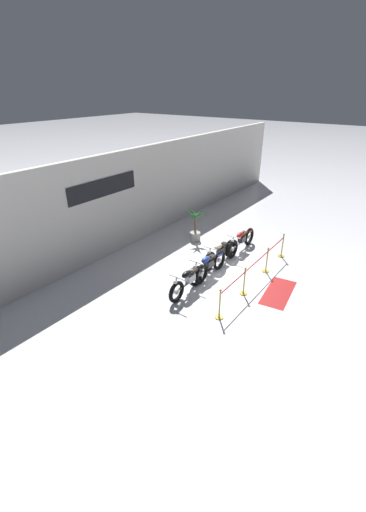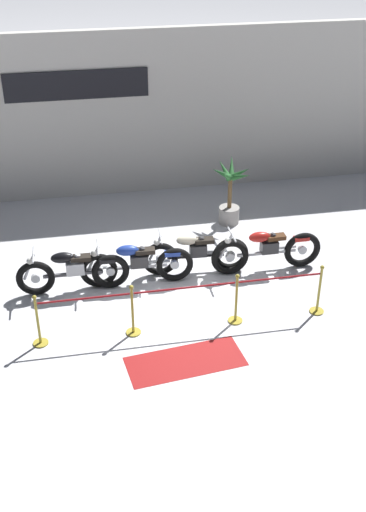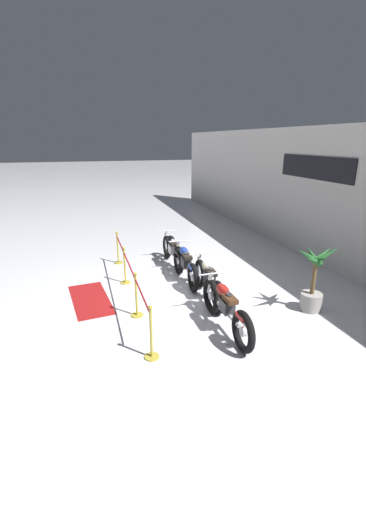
# 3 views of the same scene
# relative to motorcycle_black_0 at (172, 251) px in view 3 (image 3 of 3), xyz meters

# --- Properties ---
(ground_plane) EXTENTS (120.00, 120.00, 0.00)m
(ground_plane) POSITION_rel_motorcycle_black_0_xyz_m (1.96, -0.48, -0.47)
(ground_plane) COLOR silver
(back_wall) EXTENTS (28.00, 0.29, 4.20)m
(back_wall) POSITION_rel_motorcycle_black_0_xyz_m (1.96, 4.64, 1.63)
(back_wall) COLOR silver
(back_wall) RESTS_ON ground
(motorcycle_black_0) EXTENTS (2.27, 0.62, 0.96)m
(motorcycle_black_0) POSITION_rel_motorcycle_black_0_xyz_m (0.00, 0.00, 0.00)
(motorcycle_black_0) COLOR black
(motorcycle_black_0) RESTS_ON ground
(motorcycle_blue_1) EXTENTS (2.35, 0.62, 0.97)m
(motorcycle_blue_1) POSITION_rel_motorcycle_black_0_xyz_m (1.30, 0.03, 0.01)
(motorcycle_blue_1) COLOR black
(motorcycle_blue_1) RESTS_ON ground
(motorcycle_cream_2) EXTENTS (2.28, 0.62, 0.96)m
(motorcycle_cream_2) POSITION_rel_motorcycle_black_0_xyz_m (2.57, 0.24, -0.00)
(motorcycle_cream_2) COLOR black
(motorcycle_cream_2) RESTS_ON ground
(motorcycle_red_3) EXTENTS (2.42, 0.62, 0.98)m
(motorcycle_red_3) POSITION_rel_motorcycle_black_0_xyz_m (4.07, 0.05, 0.01)
(motorcycle_red_3) COLOR black
(motorcycle_red_3) RESTS_ON ground
(potted_palm_left_of_row) EXTENTS (0.95, 1.08, 1.64)m
(potted_palm_left_of_row) POSITION_rel_motorcycle_black_0_xyz_m (3.85, 2.31, 0.25)
(potted_palm_left_of_row) COLOR gray
(potted_palm_left_of_row) RESTS_ON ground
(stanchion_far_left) EXTENTS (5.39, 0.28, 1.05)m
(stanchion_far_left) POSITION_rel_motorcycle_black_0_xyz_m (0.84, -1.62, 0.19)
(stanchion_far_left) COLOR gold
(stanchion_far_left) RESTS_ON ground
(stanchion_mid_left) EXTENTS (0.28, 0.28, 1.05)m
(stanchion_mid_left) POSITION_rel_motorcycle_black_0_xyz_m (1.02, -1.62, -0.11)
(stanchion_mid_left) COLOR gold
(stanchion_mid_left) RESTS_ON ground
(stanchion_mid_right) EXTENTS (0.28, 0.28, 1.05)m
(stanchion_mid_right) POSITION_rel_motorcycle_black_0_xyz_m (2.97, -1.62, -0.11)
(stanchion_mid_right) COLOR gold
(stanchion_mid_right) RESTS_ON ground
(stanchion_far_right) EXTENTS (0.28, 0.28, 1.05)m
(stanchion_far_right) POSITION_rel_motorcycle_black_0_xyz_m (4.61, -1.62, -0.11)
(stanchion_far_right) COLOR gold
(stanchion_far_right) RESTS_ON ground
(floor_banner) EXTENTS (2.15, 1.10, 0.01)m
(floor_banner) POSITION_rel_motorcycle_black_0_xyz_m (1.81, -2.60, -0.47)
(floor_banner) COLOR maroon
(floor_banner) RESTS_ON ground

